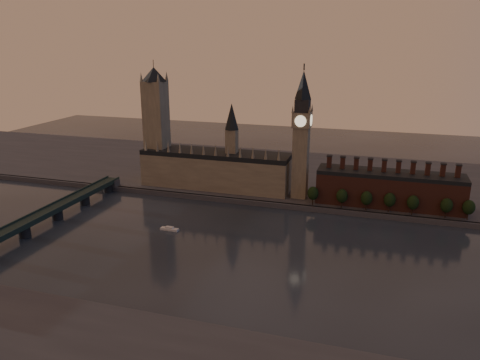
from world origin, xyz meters
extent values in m
plane|color=black|center=(0.00, 0.00, 0.00)|extent=(900.00, 900.00, 0.00)
cube|color=#434348|center=(0.00, 90.00, 2.00)|extent=(900.00, 4.00, 4.00)
cube|color=#434348|center=(0.00, 180.00, 2.00)|extent=(900.00, 180.00, 4.00)
cube|color=gray|center=(-65.00, 115.00, 18.00)|extent=(130.00, 30.00, 28.00)
cube|color=black|center=(-65.00, 115.00, 34.00)|extent=(130.00, 30.00, 4.00)
cube|color=gray|center=(-50.00, 115.00, 44.00)|extent=(9.00, 9.00, 24.00)
cone|color=black|center=(-50.00, 115.00, 67.00)|extent=(12.00, 12.00, 22.00)
cone|color=gray|center=(-124.00, 101.00, 41.00)|extent=(2.60, 2.60, 10.00)
cone|color=gray|center=(-113.27, 101.00, 41.00)|extent=(2.60, 2.60, 10.00)
cone|color=gray|center=(-102.55, 101.00, 41.00)|extent=(2.60, 2.60, 10.00)
cone|color=gray|center=(-91.82, 101.00, 41.00)|extent=(2.60, 2.60, 10.00)
cone|color=gray|center=(-81.09, 101.00, 41.00)|extent=(2.60, 2.60, 10.00)
cone|color=gray|center=(-70.36, 101.00, 41.00)|extent=(2.60, 2.60, 10.00)
cone|color=gray|center=(-59.64, 101.00, 41.00)|extent=(2.60, 2.60, 10.00)
cone|color=gray|center=(-48.91, 101.00, 41.00)|extent=(2.60, 2.60, 10.00)
cone|color=gray|center=(-38.18, 101.00, 41.00)|extent=(2.60, 2.60, 10.00)
cone|color=gray|center=(-27.45, 101.00, 41.00)|extent=(2.60, 2.60, 10.00)
cone|color=gray|center=(-16.73, 101.00, 41.00)|extent=(2.60, 2.60, 10.00)
cone|color=gray|center=(-6.00, 101.00, 41.00)|extent=(2.60, 2.60, 10.00)
cube|color=gray|center=(-120.00, 115.00, 49.00)|extent=(18.00, 18.00, 90.00)
cone|color=black|center=(-120.00, 115.00, 100.00)|extent=(24.00, 24.00, 12.00)
cylinder|color=#232326|center=(-120.00, 115.00, 106.00)|extent=(0.50, 0.50, 12.00)
cone|color=gray|center=(-128.00, 107.00, 98.00)|extent=(3.00, 3.00, 8.00)
cone|color=gray|center=(-112.00, 107.00, 98.00)|extent=(3.00, 3.00, 8.00)
cone|color=gray|center=(-128.00, 123.00, 98.00)|extent=(3.00, 3.00, 8.00)
cone|color=gray|center=(-112.00, 123.00, 98.00)|extent=(3.00, 3.00, 8.00)
cube|color=gray|center=(10.00, 110.00, 33.00)|extent=(12.00, 12.00, 58.00)
cube|color=gray|center=(10.00, 110.00, 68.00)|extent=(14.00, 14.00, 12.00)
cube|color=#232326|center=(10.00, 110.00, 79.00)|extent=(11.00, 11.00, 10.00)
cone|color=black|center=(10.00, 110.00, 95.00)|extent=(13.00, 13.00, 22.00)
cylinder|color=#232326|center=(10.00, 110.00, 108.50)|extent=(1.00, 1.00, 5.00)
cylinder|color=beige|center=(10.00, 102.80, 68.00)|extent=(9.00, 0.50, 9.00)
cylinder|color=beige|center=(10.00, 117.20, 68.00)|extent=(9.00, 0.50, 9.00)
cylinder|color=beige|center=(2.80, 110.00, 68.00)|extent=(0.50, 9.00, 9.00)
cylinder|color=beige|center=(17.20, 110.00, 68.00)|extent=(0.50, 9.00, 9.00)
cone|color=gray|center=(3.50, 103.50, 77.00)|extent=(2.00, 2.00, 6.00)
cone|color=gray|center=(16.50, 103.50, 77.00)|extent=(2.00, 2.00, 6.00)
cone|color=gray|center=(3.50, 116.50, 77.00)|extent=(2.00, 2.00, 6.00)
cone|color=gray|center=(16.50, 116.50, 77.00)|extent=(2.00, 2.00, 6.00)
cube|color=brown|center=(80.00, 110.00, 16.00)|extent=(110.00, 25.00, 24.00)
cube|color=black|center=(80.00, 110.00, 29.50)|extent=(110.00, 25.00, 3.00)
cube|color=brown|center=(33.00, 110.00, 35.50)|extent=(3.50, 3.50, 9.00)
cube|color=#232326|center=(33.00, 110.00, 40.50)|extent=(4.20, 4.20, 1.00)
cube|color=brown|center=(43.44, 110.00, 35.50)|extent=(3.50, 3.50, 9.00)
cube|color=#232326|center=(43.44, 110.00, 40.50)|extent=(4.20, 4.20, 1.00)
cube|color=brown|center=(53.89, 110.00, 35.50)|extent=(3.50, 3.50, 9.00)
cube|color=#232326|center=(53.89, 110.00, 40.50)|extent=(4.20, 4.20, 1.00)
cube|color=brown|center=(64.33, 110.00, 35.50)|extent=(3.50, 3.50, 9.00)
cube|color=#232326|center=(64.33, 110.00, 40.50)|extent=(4.20, 4.20, 1.00)
cube|color=brown|center=(74.78, 110.00, 35.50)|extent=(3.50, 3.50, 9.00)
cube|color=#232326|center=(74.78, 110.00, 40.50)|extent=(4.20, 4.20, 1.00)
cube|color=brown|center=(85.22, 110.00, 35.50)|extent=(3.50, 3.50, 9.00)
cube|color=#232326|center=(85.22, 110.00, 40.50)|extent=(4.20, 4.20, 1.00)
cube|color=brown|center=(95.67, 110.00, 35.50)|extent=(3.50, 3.50, 9.00)
cube|color=#232326|center=(95.67, 110.00, 40.50)|extent=(4.20, 4.20, 1.00)
cube|color=brown|center=(106.11, 110.00, 35.50)|extent=(3.50, 3.50, 9.00)
cube|color=#232326|center=(106.11, 110.00, 40.50)|extent=(4.20, 4.20, 1.00)
cube|color=brown|center=(116.56, 110.00, 35.50)|extent=(3.50, 3.50, 9.00)
cube|color=#232326|center=(116.56, 110.00, 40.50)|extent=(4.20, 4.20, 1.00)
cube|color=brown|center=(127.00, 110.00, 35.50)|extent=(3.50, 3.50, 9.00)
cube|color=#232326|center=(127.00, 110.00, 40.50)|extent=(4.20, 4.20, 1.00)
cylinder|color=black|center=(23.49, 93.76, 7.00)|extent=(0.80, 0.80, 6.00)
ellipsoid|color=black|center=(23.49, 93.76, 13.50)|extent=(8.60, 8.60, 10.75)
cylinder|color=black|center=(45.77, 93.99, 7.00)|extent=(0.80, 0.80, 6.00)
ellipsoid|color=black|center=(45.77, 93.99, 13.50)|extent=(8.60, 8.60, 10.75)
cylinder|color=black|center=(64.09, 94.09, 7.00)|extent=(0.80, 0.80, 6.00)
ellipsoid|color=black|center=(64.09, 94.09, 13.50)|extent=(8.60, 8.60, 10.75)
cylinder|color=black|center=(80.82, 95.34, 7.00)|extent=(0.80, 0.80, 6.00)
ellipsoid|color=black|center=(80.82, 95.34, 13.50)|extent=(8.60, 8.60, 10.75)
cylinder|color=black|center=(97.23, 94.22, 7.00)|extent=(0.80, 0.80, 6.00)
ellipsoid|color=black|center=(97.23, 94.22, 13.50)|extent=(8.60, 8.60, 10.75)
cylinder|color=black|center=(120.19, 94.55, 7.00)|extent=(0.80, 0.80, 6.00)
ellipsoid|color=black|center=(120.19, 94.55, 13.50)|extent=(8.60, 8.60, 10.75)
cylinder|color=black|center=(134.97, 94.95, 7.00)|extent=(0.80, 0.80, 6.00)
ellipsoid|color=black|center=(134.97, 94.95, 13.50)|extent=(8.60, 8.60, 10.75)
cube|color=#1D2D28|center=(-155.00, -5.00, 9.00)|extent=(12.00, 200.00, 2.50)
cube|color=#1D2D28|center=(-160.50, -5.00, 10.90)|extent=(1.00, 200.00, 1.30)
cube|color=#1D2D28|center=(-149.50, -5.00, 10.90)|extent=(1.00, 200.00, 1.30)
cube|color=#434348|center=(-155.00, 90.00, 7.00)|extent=(14.00, 8.00, 6.00)
cylinder|color=#232326|center=(-155.00, -17.00, 3.88)|extent=(8.00, 8.00, 7.75)
cylinder|color=#232326|center=(-155.00, 17.00, 3.88)|extent=(8.00, 8.00, 7.75)
cylinder|color=#232326|center=(-155.00, 51.00, 3.88)|extent=(8.00, 8.00, 7.75)
cylinder|color=#232326|center=(-155.00, 85.00, 3.88)|extent=(8.00, 8.00, 7.75)
cube|color=silver|center=(-65.93, 22.43, 0.75)|extent=(13.21, 4.09, 1.50)
cube|color=silver|center=(-65.93, 22.43, 2.06)|extent=(5.69, 2.96, 1.12)
camera|label=1|loc=(71.58, -253.63, 128.66)|focal=35.00mm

